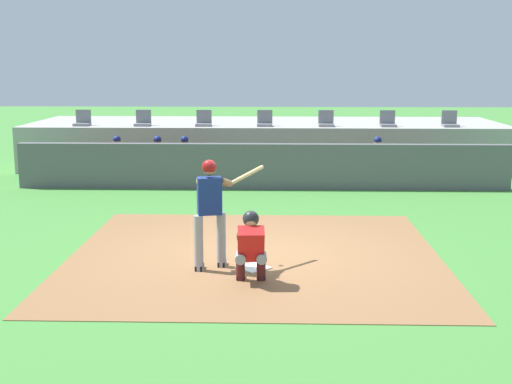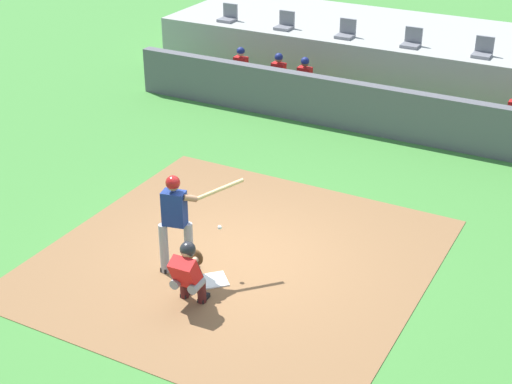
# 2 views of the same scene
# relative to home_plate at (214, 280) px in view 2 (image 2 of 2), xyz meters

# --- Properties ---
(ground_plane) EXTENTS (80.00, 80.00, 0.00)m
(ground_plane) POSITION_rel_home_plate_xyz_m (0.00, 0.80, -0.02)
(ground_plane) COLOR #428438
(dirt_infield) EXTENTS (6.40, 6.40, 0.01)m
(dirt_infield) POSITION_rel_home_plate_xyz_m (0.00, 0.80, -0.02)
(dirt_infield) COLOR olive
(dirt_infield) RESTS_ON ground
(home_plate) EXTENTS (0.62, 0.62, 0.02)m
(home_plate) POSITION_rel_home_plate_xyz_m (0.00, 0.00, 0.00)
(home_plate) COLOR white
(home_plate) RESTS_ON dirt_infield
(batter_at_plate) EXTENTS (1.10, 1.05, 1.80)m
(batter_at_plate) POSITION_rel_home_plate_xyz_m (-0.68, 0.00, 1.01)
(batter_at_plate) COLOR #99999E
(batter_at_plate) RESTS_ON ground
(catcher_crouched) EXTENTS (0.50, 1.40, 1.13)m
(catcher_crouched) POSITION_rel_home_plate_xyz_m (-0.02, -0.69, 0.59)
(catcher_crouched) COLOR gray
(catcher_crouched) RESTS_ON ground
(dugout_wall) EXTENTS (13.00, 0.30, 1.20)m
(dugout_wall) POSITION_rel_home_plate_xyz_m (0.00, 7.30, 0.58)
(dugout_wall) COLOR #59595E
(dugout_wall) RESTS_ON ground
(dugout_bench) EXTENTS (11.80, 0.44, 0.45)m
(dugout_bench) POSITION_rel_home_plate_xyz_m (0.00, 8.30, 0.20)
(dugout_bench) COLOR olive
(dugout_bench) RESTS_ON ground
(dugout_player_0) EXTENTS (0.49, 0.70, 1.30)m
(dugout_player_0) POSITION_rel_home_plate_xyz_m (-4.09, 8.14, 0.65)
(dugout_player_0) COLOR #939399
(dugout_player_0) RESTS_ON ground
(dugout_player_1) EXTENTS (0.49, 0.70, 1.30)m
(dugout_player_1) POSITION_rel_home_plate_xyz_m (-2.95, 8.14, 0.65)
(dugout_player_1) COLOR #939399
(dugout_player_1) RESTS_ON ground
(dugout_player_2) EXTENTS (0.49, 0.70, 1.30)m
(dugout_player_2) POSITION_rel_home_plate_xyz_m (-2.20, 8.14, 0.65)
(dugout_player_2) COLOR #939399
(dugout_player_2) RESTS_ON ground
(stands_platform) EXTENTS (15.00, 4.40, 1.40)m
(stands_platform) POSITION_rel_home_plate_xyz_m (0.00, 11.70, 0.68)
(stands_platform) COLOR #9E9E99
(stands_platform) RESTS_ON ground
(stadium_seat_0) EXTENTS (0.46, 0.46, 0.48)m
(stadium_seat_0) POSITION_rel_home_plate_xyz_m (-5.57, 10.18, 1.51)
(stadium_seat_0) COLOR slate
(stadium_seat_0) RESTS_ON stands_platform
(stadium_seat_1) EXTENTS (0.46, 0.46, 0.48)m
(stadium_seat_1) POSITION_rel_home_plate_xyz_m (-3.71, 10.18, 1.51)
(stadium_seat_1) COLOR slate
(stadium_seat_1) RESTS_ON stands_platform
(stadium_seat_2) EXTENTS (0.46, 0.46, 0.48)m
(stadium_seat_2) POSITION_rel_home_plate_xyz_m (-1.86, 10.18, 1.51)
(stadium_seat_2) COLOR slate
(stadium_seat_2) RESTS_ON stands_platform
(stadium_seat_3) EXTENTS (0.46, 0.46, 0.48)m
(stadium_seat_3) POSITION_rel_home_plate_xyz_m (0.00, 10.18, 1.51)
(stadium_seat_3) COLOR slate
(stadium_seat_3) RESTS_ON stands_platform
(stadium_seat_4) EXTENTS (0.46, 0.46, 0.48)m
(stadium_seat_4) POSITION_rel_home_plate_xyz_m (1.86, 10.18, 1.51)
(stadium_seat_4) COLOR slate
(stadium_seat_4) RESTS_ON stands_platform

